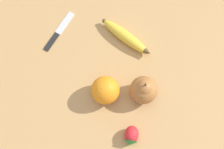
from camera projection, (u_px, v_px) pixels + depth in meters
ground_plane at (97, 51)px, 0.99m from camera, size 3.00×3.00×0.00m
banana at (126, 37)px, 0.98m from camera, size 0.08×0.19×0.04m
orange at (105, 90)px, 0.90m from camera, size 0.08×0.08×0.08m
pear at (144, 90)px, 0.90m from camera, size 0.08×0.08×0.10m
strawberry at (131, 136)px, 0.88m from camera, size 0.06×0.05×0.04m
paring_knife at (58, 32)px, 1.00m from camera, size 0.16×0.03×0.01m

